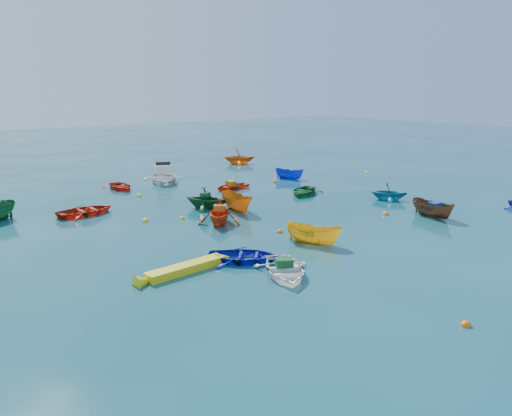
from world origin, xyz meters
TOP-DOWN VIEW (x-y plane):
  - ground at (0.00, 0.00)m, footprint 160.00×160.00m
  - dinghy_blue_sw at (-5.24, -1.08)m, footprint 3.79×3.70m
  - dinghy_white_near at (-4.95, -3.34)m, footprint 3.56×3.90m
  - sampan_brown_mid at (7.70, -1.48)m, footprint 1.42×2.95m
  - dinghy_orange_w at (-2.76, 4.62)m, footprint 3.60×3.65m
  - sampan_yellow_mid at (-1.18, -1.00)m, footprint 2.13×2.95m
  - dinghy_green_e at (6.11, 7.57)m, footprint 3.83×3.50m
  - dinghy_cyan_se at (9.35, 2.89)m, footprint 3.00×3.06m
  - dinghy_red_nw at (-7.84, 10.99)m, footprint 3.39×2.53m
  - sampan_orange_n at (-0.29, 6.47)m, footprint 1.61×3.27m
  - dinghy_green_n at (-1.45, 8.03)m, footprint 3.45×3.56m
  - dinghy_red_ne at (3.25, 12.17)m, footprint 2.81×2.08m
  - sampan_blue_far at (9.36, 12.81)m, footprint 1.84×2.69m
  - dinghy_red_far at (-3.25, 17.02)m, footprint 2.17×2.95m
  - dinghy_orange_far at (10.88, 21.98)m, footprint 3.90×3.86m
  - kayak_yellow at (-7.82, -0.69)m, footprint 4.26×1.04m
  - motorboat_white at (0.50, 17.53)m, footprint 4.64×5.29m
  - tarp_green_a at (-4.90, -3.25)m, footprint 0.82×0.76m
  - tarp_blue_a at (7.68, -1.63)m, footprint 0.73×0.59m
  - tarp_orange_a at (-2.72, 4.66)m, footprint 0.77×0.75m
  - tarp_green_b at (-1.50, 8.11)m, footprint 0.72×0.68m
  - tarp_orange_b at (3.15, 12.16)m, footprint 0.53×0.69m
  - buoy_or_a at (-3.29, -9.99)m, footprint 0.33×0.33m
  - buoy_ye_a at (-0.11, 0.92)m, footprint 0.37×0.37m
  - buoy_or_b at (6.01, 0.47)m, footprint 0.37×0.37m
  - buoy_ye_b at (-5.75, 7.50)m, footprint 0.38×0.38m
  - buoy_or_c at (-1.25, 1.35)m, footprint 0.32×0.32m
  - buoy_ye_c at (-3.86, 6.79)m, footprint 0.32×0.32m
  - buoy_or_d at (7.35, 12.22)m, footprint 0.32×0.32m
  - buoy_ye_d at (-3.26, 13.82)m, footprint 0.37×0.37m
  - buoy_or_e at (10.36, 14.46)m, footprint 0.29×0.29m
  - buoy_ye_e at (16.57, 10.85)m, footprint 0.33×0.33m

SIDE VIEW (x-z plane):
  - ground at x=0.00m, z-range 0.00..0.00m
  - dinghy_blue_sw at x=-5.24m, z-range -0.32..0.32m
  - dinghy_white_near at x=-4.95m, z-range -0.33..0.33m
  - sampan_brown_mid at x=7.70m, z-range -0.55..0.55m
  - dinghy_orange_w at x=-2.76m, z-range -0.73..0.73m
  - sampan_yellow_mid at x=-1.18m, z-range -0.54..0.54m
  - dinghy_green_e at x=6.11m, z-range -0.32..0.32m
  - dinghy_cyan_se at x=9.35m, z-range -0.61..0.61m
  - dinghy_red_nw at x=-7.84m, z-range -0.34..0.34m
  - sampan_orange_n at x=-0.29m, z-range -0.61..0.61m
  - dinghy_green_n at x=-1.45m, z-range -0.72..0.72m
  - dinghy_red_ne at x=3.25m, z-range -0.28..0.28m
  - sampan_blue_far at x=9.36m, z-range -0.49..0.49m
  - dinghy_red_far at x=-3.25m, z-range -0.30..0.30m
  - dinghy_orange_far at x=10.88m, z-range -0.78..0.78m
  - kayak_yellow at x=-7.82m, z-range -0.22..0.22m
  - motorboat_white at x=0.50m, z-range -0.76..0.76m
  - buoy_or_a at x=-3.29m, z-range -0.17..0.17m
  - buoy_ye_a at x=-0.11m, z-range -0.19..0.19m
  - buoy_or_b at x=6.01m, z-range -0.19..0.19m
  - buoy_ye_b at x=-5.75m, z-range -0.19..0.19m
  - buoy_or_c at x=-1.25m, z-range -0.16..0.16m
  - buoy_ye_c at x=-3.86m, z-range -0.16..0.16m
  - buoy_or_d at x=7.35m, z-range -0.16..0.16m
  - buoy_ye_d at x=-3.26m, z-range -0.19..0.19m
  - buoy_or_e at x=10.36m, z-range -0.14..0.14m
  - buoy_ye_e at x=16.57m, z-range -0.16..0.16m
  - tarp_orange_b at x=3.15m, z-range 0.28..0.60m
  - tarp_green_a at x=-4.90m, z-range 0.33..0.65m
  - tarp_blue_a at x=7.68m, z-range 0.55..0.88m
  - tarp_green_b at x=-1.50m, z-range 0.72..1.00m
  - tarp_orange_a at x=-2.72m, z-range 0.73..1.02m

